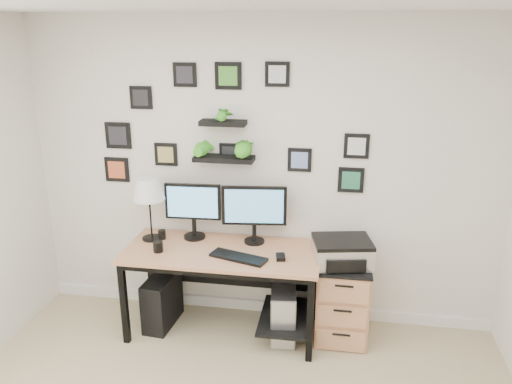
% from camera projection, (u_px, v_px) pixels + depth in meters
% --- Properties ---
extents(room, '(4.00, 4.00, 4.00)m').
position_uv_depth(room, '(261.00, 305.00, 4.58)').
color(room, '#C1B18A').
rests_on(room, ground).
extents(desk, '(1.60, 0.70, 0.75)m').
position_uv_depth(desk, '(227.00, 262.00, 4.14)').
color(desk, tan).
rests_on(desk, ground).
extents(monitor_left, '(0.48, 0.20, 0.49)m').
position_uv_depth(monitor_left, '(193.00, 207.00, 4.22)').
color(monitor_left, black).
rests_on(monitor_left, desk).
extents(monitor_right, '(0.54, 0.19, 0.50)m').
position_uv_depth(monitor_right, '(254.00, 210.00, 4.13)').
color(monitor_right, black).
rests_on(monitor_right, desk).
extents(keyboard, '(0.48, 0.28, 0.02)m').
position_uv_depth(keyboard, '(238.00, 257.00, 3.92)').
color(keyboard, black).
rests_on(keyboard, desk).
extents(mouse, '(0.09, 0.12, 0.03)m').
position_uv_depth(mouse, '(281.00, 257.00, 3.92)').
color(mouse, black).
rests_on(mouse, desk).
extents(table_lamp, '(0.27, 0.27, 0.55)m').
position_uv_depth(table_lamp, '(149.00, 191.00, 4.15)').
color(table_lamp, black).
rests_on(table_lamp, desk).
extents(mug, '(0.08, 0.08, 0.09)m').
position_uv_depth(mug, '(158.00, 247.00, 4.03)').
color(mug, black).
rests_on(mug, desk).
extents(pen_cup, '(0.06, 0.06, 0.08)m').
position_uv_depth(pen_cup, '(162.00, 234.00, 4.28)').
color(pen_cup, black).
rests_on(pen_cup, desk).
extents(pc_tower_black, '(0.24, 0.46, 0.45)m').
position_uv_depth(pc_tower_black, '(162.00, 301.00, 4.33)').
color(pc_tower_black, black).
rests_on(pc_tower_black, ground).
extents(pc_tower_grey, '(0.25, 0.47, 0.45)m').
position_uv_depth(pc_tower_grey, '(283.00, 311.00, 4.17)').
color(pc_tower_grey, gray).
rests_on(pc_tower_grey, ground).
extents(file_cabinet, '(0.43, 0.53, 0.67)m').
position_uv_depth(file_cabinet, '(342.00, 299.00, 4.14)').
color(file_cabinet, tan).
rests_on(file_cabinet, ground).
extents(printer, '(0.51, 0.44, 0.21)m').
position_uv_depth(printer, '(342.00, 252.00, 3.99)').
color(printer, silver).
rests_on(printer, file_cabinet).
extents(wall_decor, '(2.27, 0.18, 1.05)m').
position_uv_depth(wall_decor, '(223.00, 134.00, 4.08)').
color(wall_decor, black).
rests_on(wall_decor, ground).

